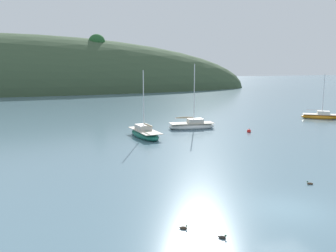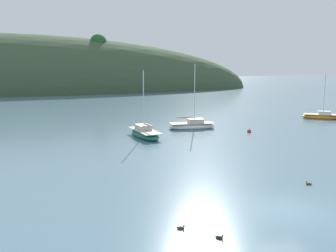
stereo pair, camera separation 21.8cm
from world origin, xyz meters
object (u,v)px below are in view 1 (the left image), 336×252
Objects in this scene: mooring_buoy_channel at (249,131)px; duck_lead at (184,228)px; duck_straggler at (222,237)px; duck_lone_right at (310,184)px; sailboat_orange_cutter at (320,116)px; sailboat_white_near at (192,126)px; sailboat_blue_center at (145,133)px.

mooring_buoy_channel is 25.66m from duck_lead.
duck_straggler and duck_lead have the same top height.
duck_lone_right is 10.32m from duck_lead.
sailboat_orange_cutter reaches higher than duck_lead.
duck_straggler is 1.87m from duck_lead.
mooring_buoy_channel is (-14.96, -6.19, -0.20)m from sailboat_orange_cutter.
sailboat_white_near is 1.22× the size of sailboat_orange_cutter.
sailboat_blue_center is at bearing 107.85° from duck_lone_right.
duck_lone_right is at bearing 29.61° from duck_straggler.
sailboat_white_near is 26.78m from duck_lead.
sailboat_blue_center is at bearing -154.37° from sailboat_white_near.
sailboat_white_near reaches higher than duck_lone_right.
duck_lead is at bearing 131.74° from duck_straggler.
sailboat_blue_center is 17.17× the size of duck_lead.
sailboat_blue_center is at bearing 83.39° from duck_straggler.
sailboat_blue_center is at bearing 174.63° from mooring_buoy_channel.
duck_straggler is (-2.66, -22.93, -0.31)m from sailboat_blue_center.
sailboat_blue_center reaches higher than sailboat_orange_cutter.
sailboat_blue_center is 13.02× the size of mooring_buoy_channel.
duck_lead is (-1.25, 1.40, 0.00)m from duck_straggler.
sailboat_white_near is at bearing 140.26° from mooring_buoy_channel.
sailboat_blue_center is 7.24m from sailboat_white_near.
sailboat_blue_center is 18.17× the size of duck_lone_right.
mooring_buoy_channel is at bearing 52.81° from duck_lead.
duck_lone_right is at bearing -108.75° from mooring_buoy_channel.
duck_lead is at bearing -160.62° from duck_lone_right.
sailboat_orange_cutter is 16.95× the size of duck_straggler.
duck_lone_right is (-20.73, -23.21, -0.27)m from sailboat_orange_cutter.
sailboat_white_near is 14.20× the size of mooring_buoy_channel.
duck_straggler is (-8.49, -4.82, 0.00)m from duck_lone_right.
sailboat_white_near is 27.64m from duck_straggler.
sailboat_blue_center is 23.09m from duck_straggler.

